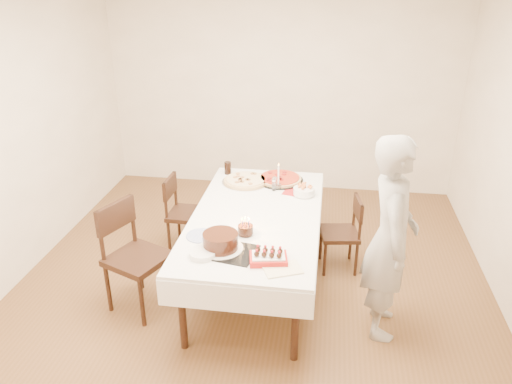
# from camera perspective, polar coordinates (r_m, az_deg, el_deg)

# --- Properties ---
(floor) EXTENTS (5.00, 5.00, 0.00)m
(floor) POSITION_cam_1_polar(r_m,az_deg,el_deg) (4.80, -0.56, -11.15)
(floor) COLOR brown
(floor) RESTS_ON ground
(wall_back) EXTENTS (4.50, 0.04, 2.70)m
(wall_back) POSITION_cam_1_polar(r_m,az_deg,el_deg) (6.54, 2.90, 11.75)
(wall_back) COLOR #F3E4CD
(wall_back) RESTS_ON floor
(wall_front) EXTENTS (4.50, 0.04, 2.70)m
(wall_front) POSITION_cam_1_polar(r_m,az_deg,el_deg) (2.08, -12.34, -20.70)
(wall_front) COLOR #F3E4CD
(wall_front) RESTS_ON floor
(wall_left) EXTENTS (0.04, 5.00, 2.70)m
(wall_left) POSITION_cam_1_polar(r_m,az_deg,el_deg) (5.02, -27.03, 5.00)
(wall_left) COLOR #F3E4CD
(wall_left) RESTS_ON floor
(dining_table) EXTENTS (1.31, 2.22, 0.75)m
(dining_table) POSITION_cam_1_polar(r_m,az_deg,el_deg) (4.68, 0.00, -6.71)
(dining_table) COLOR white
(dining_table) RESTS_ON floor
(chair_right_savory) EXTENTS (0.45, 0.45, 0.77)m
(chair_right_savory) POSITION_cam_1_polar(r_m,az_deg,el_deg) (5.00, 9.51, -4.72)
(chair_right_savory) COLOR black
(chair_right_savory) RESTS_ON floor
(chair_left_savory) EXTENTS (0.43, 0.43, 0.82)m
(chair_left_savory) POSITION_cam_1_polar(r_m,az_deg,el_deg) (5.30, -7.82, -2.49)
(chair_left_savory) COLOR black
(chair_left_savory) RESTS_ON floor
(chair_left_dessert) EXTENTS (0.66, 0.66, 0.99)m
(chair_left_dessert) POSITION_cam_1_polar(r_m,az_deg,el_deg) (4.45, -13.34, -7.44)
(chair_left_dessert) COLOR black
(chair_left_dessert) RESTS_ON floor
(person) EXTENTS (0.41, 0.62, 1.70)m
(person) POSITION_cam_1_polar(r_m,az_deg,el_deg) (4.06, 15.10, -5.15)
(person) COLOR #AFABA5
(person) RESTS_ON floor
(pizza_white) EXTENTS (0.64, 0.64, 0.04)m
(pizza_white) POSITION_cam_1_polar(r_m,az_deg,el_deg) (5.14, -1.19, 1.32)
(pizza_white) COLOR beige
(pizza_white) RESTS_ON dining_table
(pizza_pepperoni) EXTENTS (0.58, 0.58, 0.04)m
(pizza_pepperoni) POSITION_cam_1_polar(r_m,az_deg,el_deg) (5.19, 2.74, 1.53)
(pizza_pepperoni) COLOR red
(pizza_pepperoni) RESTS_ON dining_table
(red_placemat) EXTENTS (0.27, 0.27, 0.01)m
(red_placemat) POSITION_cam_1_polar(r_m,az_deg,el_deg) (4.96, 4.54, 0.02)
(red_placemat) COLOR #B21E1E
(red_placemat) RESTS_ON dining_table
(pasta_bowl) EXTENTS (0.26, 0.26, 0.07)m
(pasta_bowl) POSITION_cam_1_polar(r_m,az_deg,el_deg) (4.88, 5.50, 0.09)
(pasta_bowl) COLOR white
(pasta_bowl) RESTS_ON dining_table
(taper_candle) EXTENTS (0.07, 0.07, 0.28)m
(taper_candle) POSITION_cam_1_polar(r_m,az_deg,el_deg) (4.95, 2.58, 1.84)
(taper_candle) COLOR white
(taper_candle) RESTS_ON dining_table
(shaker_pair) EXTENTS (0.13, 0.13, 0.12)m
(shaker_pair) POSITION_cam_1_polar(r_m,az_deg,el_deg) (4.95, 2.07, 0.81)
(shaker_pair) COLOR white
(shaker_pair) RESTS_ON dining_table
(cola_glass) EXTENTS (0.08, 0.08, 0.13)m
(cola_glass) POSITION_cam_1_polar(r_m,az_deg,el_deg) (5.35, -3.24, 2.76)
(cola_glass) COLOR black
(cola_glass) RESTS_ON dining_table
(layer_cake) EXTENTS (0.39, 0.39, 0.14)m
(layer_cake) POSITION_cam_1_polar(r_m,az_deg,el_deg) (3.95, -4.08, -5.65)
(layer_cake) COLOR #35180D
(layer_cake) RESTS_ON dining_table
(cake_board) EXTENTS (0.39, 0.39, 0.01)m
(cake_board) POSITION_cam_1_polar(r_m,az_deg,el_deg) (3.93, -2.52, -6.97)
(cake_board) COLOR black
(cake_board) RESTS_ON dining_table
(birthday_cake) EXTENTS (0.14, 0.14, 0.14)m
(birthday_cake) POSITION_cam_1_polar(r_m,az_deg,el_deg) (4.14, -1.22, -3.91)
(birthday_cake) COLOR #34190E
(birthday_cake) RESTS_ON dining_table
(strawberry_box) EXTENTS (0.31, 0.24, 0.07)m
(strawberry_box) POSITION_cam_1_polar(r_m,az_deg,el_deg) (3.81, 1.42, -7.50)
(strawberry_box) COLOR #AD1813
(strawberry_box) RESTS_ON dining_table
(box_lid) EXTENTS (0.33, 0.28, 0.02)m
(box_lid) POSITION_cam_1_polar(r_m,az_deg,el_deg) (3.74, 3.03, -8.86)
(box_lid) COLOR beige
(box_lid) RESTS_ON dining_table
(plate_stack) EXTENTS (0.28, 0.28, 0.04)m
(plate_stack) POSITION_cam_1_polar(r_m,az_deg,el_deg) (3.90, -6.13, -7.01)
(plate_stack) COLOR white
(plate_stack) RESTS_ON dining_table
(china_plate) EXTENTS (0.30, 0.30, 0.01)m
(china_plate) POSITION_cam_1_polar(r_m,az_deg,el_deg) (4.18, -6.31, -4.97)
(china_plate) COLOR white
(china_plate) RESTS_ON dining_table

